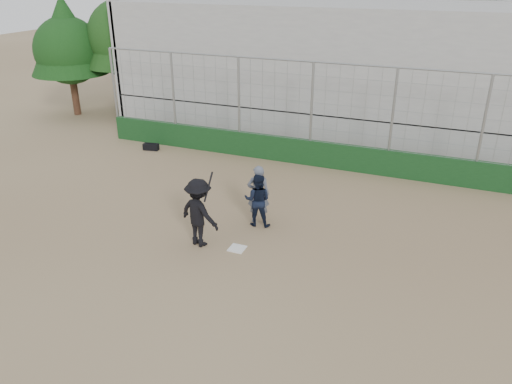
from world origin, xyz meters
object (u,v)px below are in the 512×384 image
at_px(batter_at_plate, 199,213).
at_px(equipment_bag, 151,147).
at_px(umpire, 258,197).
at_px(catcher_crouched, 257,209).

height_order(batter_at_plate, equipment_bag, batter_at_plate).
bearing_deg(umpire, batter_at_plate, 44.66).
bearing_deg(umpire, catcher_crouched, 88.69).
distance_m(umpire, equipment_bag, 8.03).
distance_m(batter_at_plate, umpire, 2.14).
bearing_deg(catcher_crouched, equipment_bag, 145.63).
height_order(batter_at_plate, catcher_crouched, batter_at_plate).
distance_m(batter_at_plate, equipment_bag, 8.50).
height_order(umpire, equipment_bag, umpire).
bearing_deg(batter_at_plate, equipment_bag, 132.22).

